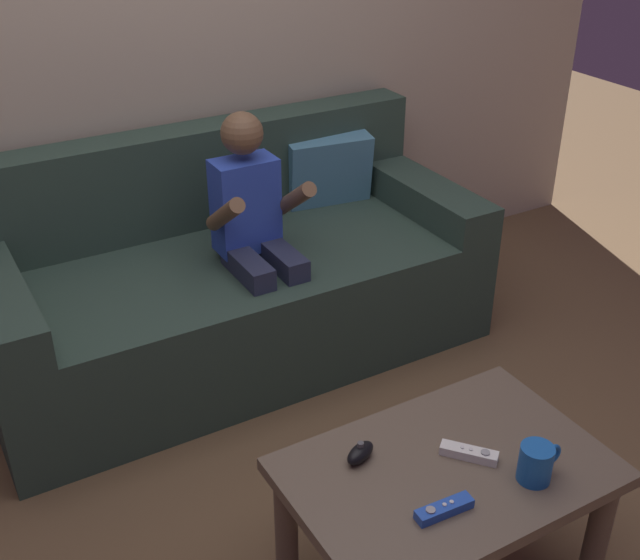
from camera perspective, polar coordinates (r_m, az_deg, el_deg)
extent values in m
plane|color=brown|center=(2.38, 2.26, -17.56)|extent=(8.58, 8.58, 0.00)
cube|color=#2D4238|center=(2.98, -5.99, -1.69)|extent=(1.81, 0.80, 0.41)
cube|color=#2D4238|center=(3.07, -8.88, 7.37)|extent=(1.81, 0.16, 0.38)
cube|color=#2D4238|center=(3.23, 7.05, 6.19)|extent=(0.18, 0.80, 0.13)
cube|color=teal|center=(3.24, 0.52, 7.89)|extent=(0.36, 0.19, 0.29)
cylinder|color=#282D47|center=(2.73, -3.74, -4.75)|extent=(0.07, 0.07, 0.41)
cylinder|color=#282D47|center=(2.78, -1.37, -4.02)|extent=(0.07, 0.07, 0.41)
cube|color=#282D47|center=(2.71, -5.19, 0.88)|extent=(0.08, 0.27, 0.08)
cube|color=#282D47|center=(2.76, -2.79, 1.51)|extent=(0.08, 0.27, 0.08)
cube|color=blue|center=(2.78, -5.35, 5.36)|extent=(0.22, 0.13, 0.33)
cylinder|color=brown|center=(2.61, -6.80, 4.67)|extent=(0.05, 0.24, 0.19)
cylinder|color=brown|center=(2.71, -1.83, 5.82)|extent=(0.05, 0.24, 0.19)
sphere|color=brown|center=(2.68, -5.60, 10.40)|extent=(0.14, 0.14, 0.14)
cube|color=brown|center=(2.00, 9.09, -13.39)|extent=(0.77, 0.51, 0.04)
cylinder|color=brown|center=(2.23, 19.21, -16.87)|extent=(0.06, 0.06, 0.37)
cylinder|color=brown|center=(2.13, -2.42, -17.36)|extent=(0.06, 0.06, 0.37)
cylinder|color=brown|center=(2.42, 12.03, -11.23)|extent=(0.06, 0.06, 0.37)
cube|color=white|center=(2.02, 10.60, -12.07)|extent=(0.12, 0.13, 0.02)
cylinder|color=#99999E|center=(2.00, 11.73, -11.97)|extent=(0.02, 0.02, 0.00)
cylinder|color=silver|center=(2.01, 10.73, -11.80)|extent=(0.01, 0.01, 0.00)
cylinder|color=silver|center=(2.01, 10.13, -11.69)|extent=(0.01, 0.01, 0.00)
ellipsoid|color=black|center=(1.97, 2.90, -12.24)|extent=(0.10, 0.07, 0.04)
cylinder|color=#4C4C51|center=(1.96, 2.92, -11.67)|extent=(0.02, 0.02, 0.01)
cube|color=blue|center=(1.87, 8.90, -15.85)|extent=(0.14, 0.04, 0.02)
cylinder|color=#99999E|center=(1.84, 7.91, -15.97)|extent=(0.02, 0.02, 0.00)
cylinder|color=silver|center=(1.86, 8.84, -15.60)|extent=(0.01, 0.01, 0.00)
cylinder|color=silver|center=(1.87, 9.39, -15.37)|extent=(0.01, 0.01, 0.00)
cylinder|color=#1959B2|center=(1.97, 15.14, -12.53)|extent=(0.08, 0.08, 0.09)
torus|color=#1959B2|center=(1.99, 16.22, -11.89)|extent=(0.06, 0.01, 0.06)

